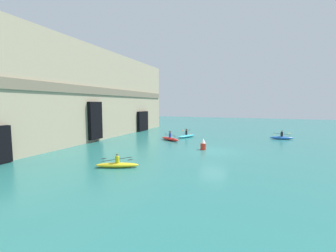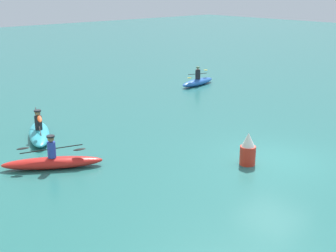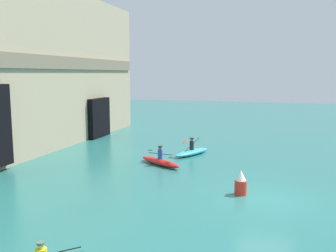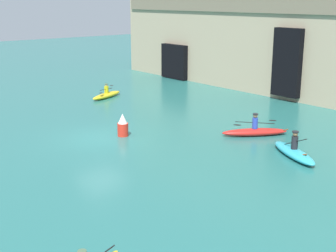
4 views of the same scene
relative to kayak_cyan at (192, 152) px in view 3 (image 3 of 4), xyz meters
The scene contains 4 objects.
ground_plane 9.83m from the kayak_cyan, 146.90° to the right, with size 120.00×120.00×0.00m, color #28706B.
kayak_cyan is the anchor object (origin of this frame).
kayak_red 3.63m from the kayak_cyan, 160.03° to the left, with size 2.48×3.35×1.22m.
marker_buoy 8.88m from the kayak_cyan, 151.81° to the right, with size 0.58×0.58×1.21m.
Camera 3 is at (-17.04, -0.44, 5.72)m, focal length 40.00 mm.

